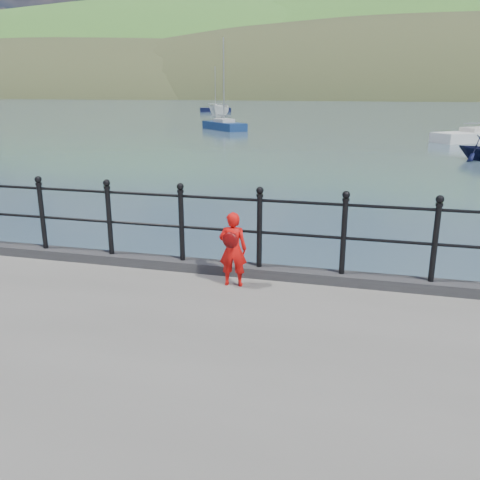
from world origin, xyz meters
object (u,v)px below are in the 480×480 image
(sailboat_left, at_px, (216,110))
(railing, at_px, (220,220))
(sailboat_near, at_px, (479,137))
(sailboat_port, at_px, (224,126))
(child, at_px, (233,249))
(launch_white, at_px, (220,112))

(sailboat_left, bearing_deg, railing, -91.06)
(sailboat_near, xyz_separation_m, sailboat_port, (-20.71, 5.57, -0.00))
(child, xyz_separation_m, sailboat_left, (-23.01, 73.79, -1.20))
(launch_white, relative_size, sailboat_near, 0.51)
(sailboat_left, height_order, sailboat_port, sailboat_port)
(railing, height_order, sailboat_port, sailboat_port)
(sailboat_left, bearing_deg, launch_white, -89.86)
(sailboat_near, height_order, sailboat_left, sailboat_near)
(railing, distance_m, sailboat_port, 40.39)
(launch_white, relative_size, sailboat_left, 0.71)
(child, relative_size, sailboat_near, 0.11)
(child, bearing_deg, sailboat_near, -112.77)
(sailboat_port, bearing_deg, sailboat_left, 154.39)
(sailboat_near, distance_m, sailboat_port, 21.45)
(railing, bearing_deg, sailboat_near, 74.03)
(sailboat_near, bearing_deg, child, -142.33)
(sailboat_left, bearing_deg, sailboat_port, -89.88)
(launch_white, bearing_deg, sailboat_left, 104.79)
(launch_white, distance_m, sailboat_port, 14.22)
(child, xyz_separation_m, launch_white, (-16.00, 52.71, -0.56))
(railing, distance_m, sailboat_left, 76.78)
(railing, xyz_separation_m, child, (0.32, -0.45, -0.28))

